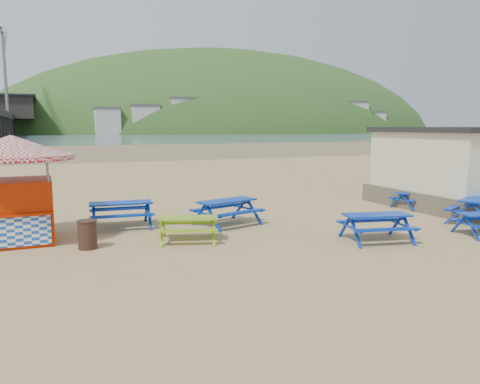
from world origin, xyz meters
name	(u,v)px	position (x,y,z in m)	size (l,w,h in m)	color
ground	(258,230)	(0.00, 0.00, 0.00)	(400.00, 400.00, 0.00)	tan
wet_sand	(87,150)	(0.00, 55.00, 0.00)	(400.00, 400.00, 0.00)	olive
sea	(56,135)	(0.00, 170.00, 0.01)	(400.00, 400.00, 0.00)	#4B5E6C
picnic_table_blue_a	(121,215)	(-3.77, 2.15, 0.40)	(2.05, 1.72, 0.81)	#0A3C9C
picnic_table_blue_b	(227,212)	(-0.56, 1.18, 0.41)	(2.30, 2.05, 0.81)	#0A3C9C
picnic_table_blue_c	(415,200)	(7.38, 1.22, 0.32)	(1.65, 1.38, 0.64)	#0A3C9C
picnic_table_blue_d	(377,227)	(2.47, -2.49, 0.38)	(2.09, 1.82, 0.76)	#0A3C9C
picnic_table_blue_f	(478,210)	(7.19, -1.84, 0.42)	(2.50, 2.32, 0.84)	#0A3C9C
picnic_table_yellow	(188,229)	(-2.35, -0.43, 0.34)	(1.94, 1.74, 0.68)	#7DAB14
ice_cream_kiosk	(13,175)	(-6.74, 1.34, 1.85)	(3.31, 3.31, 2.95)	#A31D00
litter_bin	(87,234)	(-5.02, -0.20, 0.38)	(0.52, 0.52, 0.76)	#38211A
amenity_block	(479,166)	(10.50, 1.00, 1.57)	(7.40, 5.40, 3.15)	#665B4C
pier	(1,120)	(-17.99, 178.23, 5.46)	(24.00, 220.00, 39.29)	black
headland_town	(227,150)	(90.00, 229.68, -9.91)	(264.00, 144.00, 108.00)	#2D4C1E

